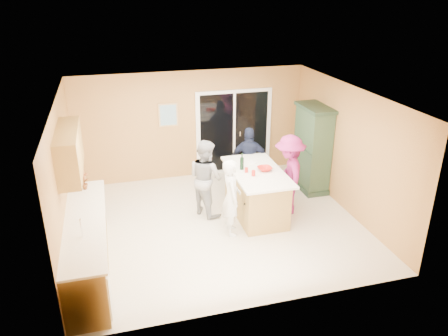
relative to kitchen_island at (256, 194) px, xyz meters
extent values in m
plane|color=silver|center=(-0.85, -0.18, -0.46)|extent=(5.50, 5.50, 0.00)
cube|color=white|center=(-0.85, -0.18, 2.14)|extent=(5.50, 5.00, 0.10)
cube|color=#E3B05D|center=(-0.85, 2.32, 0.84)|extent=(5.50, 0.10, 2.60)
cube|color=#E3B05D|center=(-0.85, -2.68, 0.84)|extent=(5.50, 0.10, 2.60)
cube|color=#E3B05D|center=(-3.60, -0.18, 0.84)|extent=(0.10, 5.00, 2.60)
cube|color=#E3B05D|center=(1.90, -0.18, 0.84)|extent=(0.10, 5.00, 2.60)
cube|color=#AC8843|center=(-3.30, -1.08, -0.01)|extent=(0.60, 3.00, 0.90)
cube|color=silver|center=(-3.29, -2.18, -0.06)|extent=(0.62, 0.60, 0.72)
cube|color=white|center=(-3.29, -1.08, 0.46)|extent=(0.65, 3.05, 0.04)
cylinder|color=silver|center=(-3.30, -1.58, 0.63)|extent=(0.02, 0.02, 0.30)
cube|color=#AC8843|center=(-3.43, -0.38, 1.42)|extent=(0.35, 1.60, 0.75)
cube|color=white|center=(0.20, 2.29, 0.59)|extent=(1.90, 0.05, 2.10)
cube|color=black|center=(0.20, 2.28, 0.59)|extent=(1.70, 0.03, 1.94)
cube|color=white|center=(0.20, 2.27, 0.59)|extent=(0.06, 0.04, 1.94)
cube|color=silver|center=(0.35, 2.26, 0.54)|extent=(0.02, 0.03, 0.12)
cube|color=tan|center=(-1.40, 2.30, 1.14)|extent=(0.46, 0.03, 0.56)
cube|color=#5489AF|center=(-1.40, 2.29, 1.14)|extent=(0.38, 0.02, 0.48)
cube|color=#AC8843|center=(0.00, 0.00, 0.01)|extent=(0.86, 1.65, 0.94)
cube|color=white|center=(0.00, 0.00, 0.50)|extent=(1.02, 1.87, 0.04)
cube|color=black|center=(0.00, 0.00, -0.41)|extent=(0.77, 1.57, 0.11)
cube|color=#223827|center=(1.64, 0.88, -0.40)|extent=(0.55, 1.03, 0.12)
cube|color=#334C33|center=(1.64, 0.88, 0.51)|extent=(0.49, 0.97, 1.83)
cube|color=#223827|center=(1.64, 0.88, 1.47)|extent=(0.56, 1.07, 0.08)
imported|color=white|center=(-0.69, -0.55, 0.29)|extent=(0.41, 0.58, 1.50)
imported|color=#A5A5A8|center=(-0.97, 0.33, 0.34)|extent=(0.90, 0.97, 1.60)
imported|color=#182134|center=(0.19, 1.03, 0.31)|extent=(0.97, 0.60, 1.54)
imported|color=#972157|center=(0.67, -0.06, 0.38)|extent=(0.88, 1.21, 1.67)
imported|color=red|center=(0.16, -0.02, 0.55)|extent=(0.30, 0.30, 0.07)
imported|color=red|center=(-3.30, 0.11, 0.66)|extent=(0.19, 0.13, 0.35)
cylinder|color=red|center=(-0.15, -0.21, 0.58)|extent=(0.09, 0.09, 0.11)
cylinder|color=red|center=(-0.23, -0.01, 0.57)|extent=(0.08, 0.08, 0.10)
cylinder|color=black|center=(-0.27, 0.15, 0.64)|extent=(0.08, 0.08, 0.25)
cylinder|color=black|center=(-0.27, 0.15, 0.81)|extent=(0.03, 0.03, 0.09)
cylinder|color=white|center=(0.03, 0.43, 0.53)|extent=(0.24, 0.24, 0.01)
camera|label=1|loc=(-2.74, -7.53, 3.97)|focal=35.00mm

